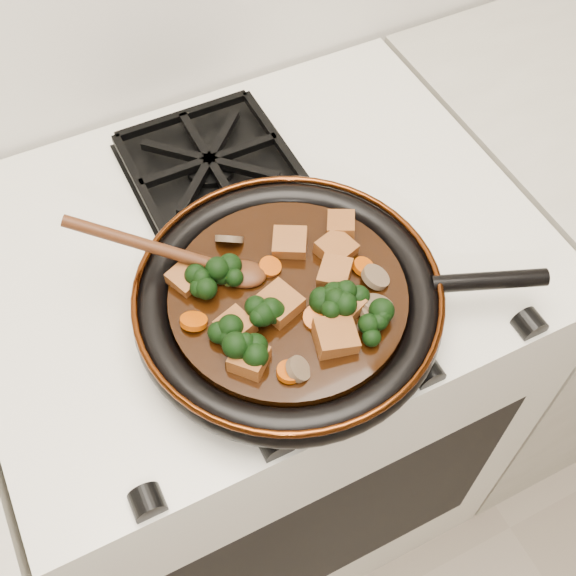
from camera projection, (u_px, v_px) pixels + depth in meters
name	position (u px, v px, depth m)	size (l,w,h in m)	color
stove	(261.00, 390.00, 1.34)	(0.76, 0.60, 0.90)	white
burner_grate_front	(298.00, 311.00, 0.89)	(0.23, 0.23, 0.03)	black
burner_grate_back	(210.00, 165.00, 1.04)	(0.23, 0.23, 0.03)	black
skillet	(290.00, 300.00, 0.87)	(0.48, 0.37, 0.05)	black
braising_sauce	(288.00, 298.00, 0.86)	(0.28, 0.28, 0.02)	black
tofu_cube_0	(335.00, 274.00, 0.86)	(0.04, 0.04, 0.02)	brown
tofu_cube_1	(346.00, 306.00, 0.83)	(0.03, 0.04, 0.02)	brown
tofu_cube_2	(341.00, 226.00, 0.90)	(0.04, 0.03, 0.02)	brown
tofu_cube_3	(279.00, 304.00, 0.83)	(0.04, 0.04, 0.02)	brown
tofu_cube_4	(336.00, 249.00, 0.88)	(0.04, 0.04, 0.02)	brown
tofu_cube_5	(290.00, 243.00, 0.89)	(0.04, 0.04, 0.02)	brown
tofu_cube_6	(249.00, 360.00, 0.79)	(0.04, 0.04, 0.02)	brown
tofu_cube_7	(335.00, 337.00, 0.81)	(0.04, 0.04, 0.02)	brown
tofu_cube_8	(185.00, 279.00, 0.86)	(0.04, 0.03, 0.02)	brown
tofu_cube_9	(236.00, 327.00, 0.82)	(0.04, 0.04, 0.02)	brown
broccoli_floret_0	(332.00, 306.00, 0.83)	(0.06, 0.06, 0.05)	black
broccoli_floret_1	(347.00, 296.00, 0.84)	(0.06, 0.06, 0.05)	black
broccoli_floret_2	(244.00, 354.00, 0.79)	(0.06, 0.06, 0.06)	black
broccoli_floret_3	(259.00, 313.00, 0.82)	(0.06, 0.06, 0.05)	black
broccoli_floret_4	(228.00, 277.00, 0.85)	(0.06, 0.06, 0.05)	black
broccoli_floret_5	(376.00, 325.00, 0.82)	(0.06, 0.06, 0.05)	black
broccoli_floret_6	(199.00, 286.00, 0.85)	(0.05, 0.05, 0.05)	black
broccoli_floret_7	(223.00, 330.00, 0.81)	(0.06, 0.06, 0.05)	black
carrot_coin_0	(270.00, 267.00, 0.87)	(0.03, 0.03, 0.01)	#B44305
carrot_coin_1	(194.00, 321.00, 0.82)	(0.03, 0.03, 0.01)	#B44305
carrot_coin_2	(348.00, 302.00, 0.84)	(0.03, 0.03, 0.01)	#B44305
carrot_coin_3	(317.00, 318.00, 0.83)	(0.03, 0.03, 0.01)	#B44305
carrot_coin_4	(363.00, 267.00, 0.87)	(0.03, 0.03, 0.01)	#B44305
carrot_coin_5	(289.00, 372.00, 0.79)	(0.03, 0.03, 0.01)	#B44305
mushroom_slice_0	(229.00, 239.00, 0.89)	(0.04, 0.04, 0.01)	brown
mushroom_slice_1	(375.00, 315.00, 0.83)	(0.03, 0.03, 0.01)	brown
mushroom_slice_2	(375.00, 277.00, 0.86)	(0.04, 0.04, 0.01)	brown
mushroom_slice_3	(377.00, 305.00, 0.83)	(0.04, 0.04, 0.01)	brown
mushroom_slice_4	(298.00, 369.00, 0.79)	(0.03, 0.03, 0.01)	brown
wooden_spoon	(196.00, 260.00, 0.85)	(0.13, 0.10, 0.22)	#49230F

